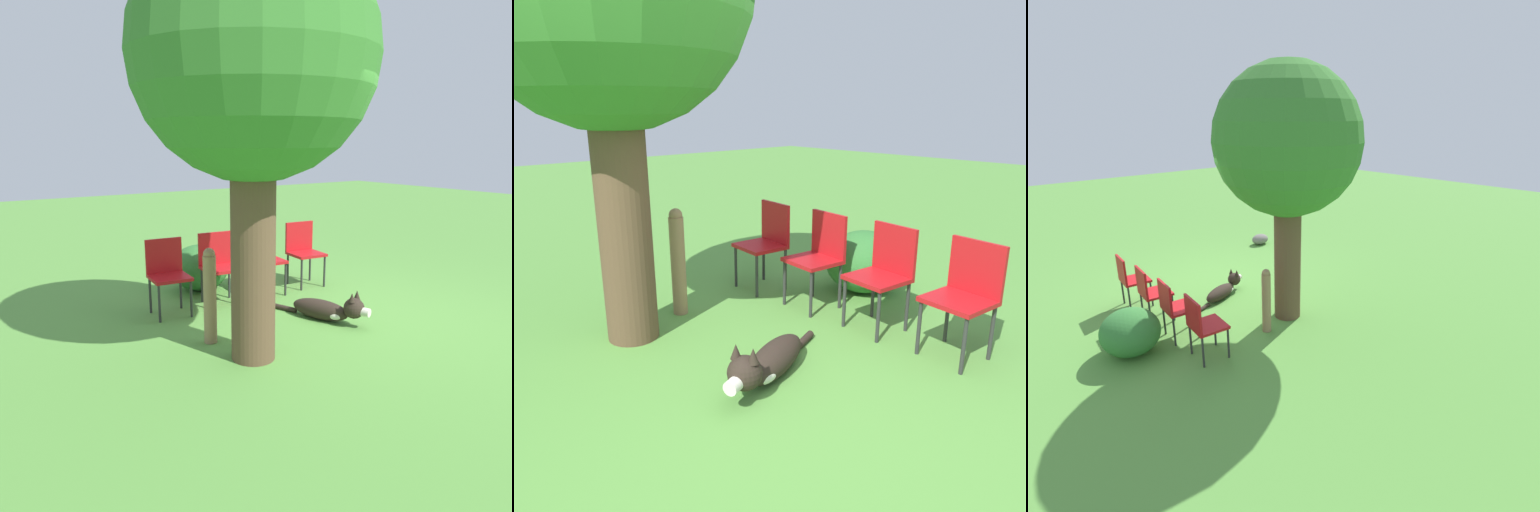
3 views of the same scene
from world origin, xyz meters
TOP-DOWN VIEW (x-y plane):
  - ground_plane at (0.00, 0.00)m, footprint 30.00×30.00m
  - oak_tree at (-0.17, 1.56)m, footprint 2.10×2.10m
  - dog at (0.18, 0.30)m, footprint 1.20×0.54m
  - fence_post at (0.38, 1.72)m, footprint 0.13×0.13m
  - red_chair_0 at (1.53, -0.41)m, footprint 0.46×0.48m
  - red_chair_1 at (1.50, 0.30)m, footprint 0.46×0.48m
  - red_chair_2 at (1.47, 1.00)m, footprint 0.46×0.48m
  - red_chair_3 at (1.44, 1.71)m, footprint 0.46×0.48m
  - low_shrub at (2.10, 0.95)m, footprint 0.78×0.78m

SIDE VIEW (x-z plane):
  - ground_plane at x=0.00m, z-range 0.00..0.00m
  - dog at x=0.18m, z-range -0.06..0.34m
  - low_shrub at x=2.10m, z-range 0.00..0.63m
  - fence_post at x=0.38m, z-range 0.01..0.99m
  - red_chair_0 at x=1.53m, z-range 0.08..0.96m
  - red_chair_1 at x=1.50m, z-range 0.08..0.96m
  - red_chair_2 at x=1.47m, z-range 0.08..0.96m
  - red_chair_3 at x=1.44m, z-range 0.08..0.96m
  - oak_tree at x=-0.17m, z-range 0.76..4.51m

